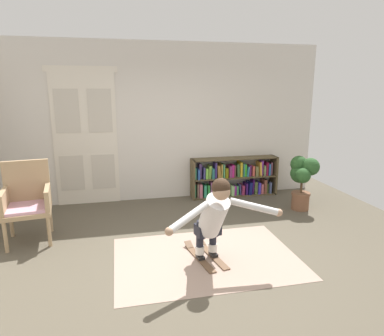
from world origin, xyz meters
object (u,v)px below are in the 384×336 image
Objects in this scene: wicker_chair at (27,200)px; skis_pair at (205,255)px; bookshelf at (233,179)px; person_skier at (214,215)px; potted_plant at (302,177)px.

wicker_chair reaches higher than skis_pair.
bookshelf is 3.69m from wicker_chair.
person_skier is (0.04, -0.23, 0.62)m from skis_pair.
potted_plant is (0.92, -0.97, 0.24)m from bookshelf.
wicker_chair is at bearing -159.46° from bookshelf.
skis_pair is at bearing -146.99° from potted_plant.
wicker_chair is 4.37m from potted_plant.
potted_plant reaches higher than bookshelf.
person_skier is (2.31, -1.26, 0.07)m from wicker_chair.
skis_pair is (-1.18, -2.33, -0.32)m from bookshelf.
wicker_chair is at bearing 151.35° from person_skier.
bookshelf is 1.56× the size of wicker_chair.
person_skier reaches higher than bookshelf.
wicker_chair reaches higher than potted_plant.
potted_plant is at bearing -46.45° from bookshelf.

